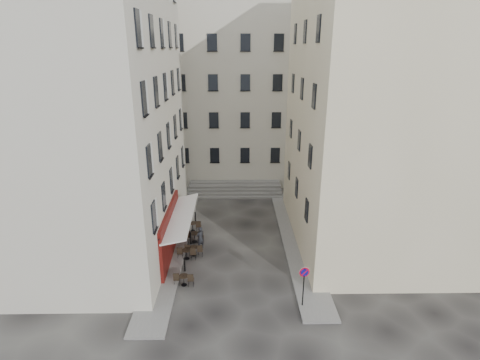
{
  "coord_description": "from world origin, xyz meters",
  "views": [
    {
      "loc": [
        0.01,
        -21.75,
        13.57
      ],
      "look_at": [
        0.37,
        4.0,
        4.43
      ],
      "focal_mm": 28.0,
      "sensor_mm": 36.0,
      "label": 1
    }
  ],
  "objects_px": {
    "bistro_table_a": "(184,279)",
    "bistro_table_b": "(187,253)",
    "no_parking_sign": "(304,279)",
    "pedestrian": "(200,238)"
  },
  "relations": [
    {
      "from": "no_parking_sign",
      "to": "pedestrian",
      "type": "xyz_separation_m",
      "value": [
        -6.18,
        6.52,
        -0.95
      ]
    },
    {
      "from": "no_parking_sign",
      "to": "bistro_table_a",
      "type": "relative_size",
      "value": 2.06
    },
    {
      "from": "pedestrian",
      "to": "bistro_table_b",
      "type": "bearing_deg",
      "value": 18.5
    },
    {
      "from": "bistro_table_a",
      "to": "pedestrian",
      "type": "xyz_separation_m",
      "value": [
        0.62,
        4.43,
        0.4
      ]
    },
    {
      "from": "no_parking_sign",
      "to": "bistro_table_a",
      "type": "xyz_separation_m",
      "value": [
        -6.8,
        2.09,
        -1.35
      ]
    },
    {
      "from": "bistro_table_b",
      "to": "no_parking_sign",
      "type": "bearing_deg",
      "value": -36.0
    },
    {
      "from": "bistro_table_a",
      "to": "bistro_table_b",
      "type": "relative_size",
      "value": 0.95
    },
    {
      "from": "bistro_table_a",
      "to": "bistro_table_b",
      "type": "xyz_separation_m",
      "value": [
        -0.19,
        2.98,
        0.02
      ]
    },
    {
      "from": "no_parking_sign",
      "to": "pedestrian",
      "type": "bearing_deg",
      "value": 125.22
    },
    {
      "from": "no_parking_sign",
      "to": "pedestrian",
      "type": "height_order",
      "value": "no_parking_sign"
    }
  ]
}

